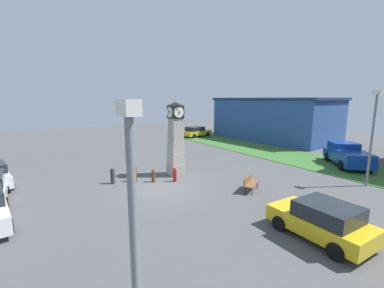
{
  "coord_description": "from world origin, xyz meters",
  "views": [
    {
      "loc": [
        13.95,
        -6.77,
        5.59
      ],
      "look_at": [
        -0.83,
        2.94,
        2.44
      ],
      "focal_mm": 24.0,
      "sensor_mm": 36.0,
      "label": 1
    }
  ],
  "objects_px": {
    "bollard_end_row": "(113,176)",
    "pickup_truck": "(347,155)",
    "car_end_of_row": "(322,220)",
    "street_lamp_near_road": "(373,132)",
    "street_lamp_far_side": "(134,244)",
    "bollard_mid_row": "(153,175)",
    "car_silver_hatch": "(196,132)",
    "bench": "(250,182)",
    "bollard_near_tower": "(175,174)",
    "bollard_far_row": "(135,174)",
    "clock_tower": "(176,141)"
  },
  "relations": [
    {
      "from": "street_lamp_near_road",
      "to": "pickup_truck",
      "type": "bearing_deg",
      "value": 128.16
    },
    {
      "from": "bollard_near_tower",
      "to": "bollard_end_row",
      "type": "distance_m",
      "value": 4.12
    },
    {
      "from": "bollard_near_tower",
      "to": "bollard_mid_row",
      "type": "bearing_deg",
      "value": -118.25
    },
    {
      "from": "car_silver_hatch",
      "to": "clock_tower",
      "type": "bearing_deg",
      "value": -38.63
    },
    {
      "from": "pickup_truck",
      "to": "clock_tower",
      "type": "bearing_deg",
      "value": -113.35
    },
    {
      "from": "bollard_end_row",
      "to": "pickup_truck",
      "type": "xyz_separation_m",
      "value": [
        6.23,
        17.74,
        0.39
      ]
    },
    {
      "from": "bollard_near_tower",
      "to": "street_lamp_far_side",
      "type": "height_order",
      "value": "street_lamp_far_side"
    },
    {
      "from": "bollard_near_tower",
      "to": "car_silver_hatch",
      "type": "bearing_deg",
      "value": 141.79
    },
    {
      "from": "street_lamp_far_side",
      "to": "clock_tower",
      "type": "bearing_deg",
      "value": 147.65
    },
    {
      "from": "pickup_truck",
      "to": "bench",
      "type": "xyz_separation_m",
      "value": [
        -0.26,
        -11.09,
        -0.41
      ]
    },
    {
      "from": "street_lamp_far_side",
      "to": "bollard_near_tower",
      "type": "bearing_deg",
      "value": 147.75
    },
    {
      "from": "bollard_end_row",
      "to": "street_lamp_near_road",
      "type": "bearing_deg",
      "value": 55.16
    },
    {
      "from": "street_lamp_near_road",
      "to": "street_lamp_far_side",
      "type": "xyz_separation_m",
      "value": [
        3.41,
        -16.9,
        -0.26
      ]
    },
    {
      "from": "car_end_of_row",
      "to": "bench",
      "type": "distance_m",
      "value": 5.69
    },
    {
      "from": "car_end_of_row",
      "to": "street_lamp_near_road",
      "type": "bearing_deg",
      "value": 102.8
    },
    {
      "from": "car_silver_hatch",
      "to": "car_end_of_row",
      "type": "height_order",
      "value": "car_end_of_row"
    },
    {
      "from": "bollard_near_tower",
      "to": "street_lamp_near_road",
      "type": "relative_size",
      "value": 0.16
    },
    {
      "from": "car_end_of_row",
      "to": "bench",
      "type": "bearing_deg",
      "value": 163.55
    },
    {
      "from": "bench",
      "to": "street_lamp_near_road",
      "type": "bearing_deg",
      "value": 63.27
    },
    {
      "from": "bollard_near_tower",
      "to": "bollard_end_row",
      "type": "height_order",
      "value": "bollard_end_row"
    },
    {
      "from": "bollard_end_row",
      "to": "street_lamp_far_side",
      "type": "bearing_deg",
      "value": -14.3
    },
    {
      "from": "car_end_of_row",
      "to": "pickup_truck",
      "type": "bearing_deg",
      "value": 112.23
    },
    {
      "from": "street_lamp_far_side",
      "to": "street_lamp_near_road",
      "type": "bearing_deg",
      "value": 101.42
    },
    {
      "from": "car_silver_hatch",
      "to": "street_lamp_far_side",
      "type": "xyz_separation_m",
      "value": [
        27.37,
        -19.82,
        2.49
      ]
    },
    {
      "from": "bollard_far_row",
      "to": "street_lamp_near_road",
      "type": "relative_size",
      "value": 0.18
    },
    {
      "from": "bollard_mid_row",
      "to": "street_lamp_near_road",
      "type": "xyz_separation_m",
      "value": [
        8.3,
        11.21,
        3.07
      ]
    },
    {
      "from": "car_silver_hatch",
      "to": "bench",
      "type": "height_order",
      "value": "car_silver_hatch"
    },
    {
      "from": "bench",
      "to": "bollard_mid_row",
      "type": "bearing_deg",
      "value": -138.42
    },
    {
      "from": "bollard_mid_row",
      "to": "street_lamp_far_side",
      "type": "distance_m",
      "value": 13.32
    },
    {
      "from": "bench",
      "to": "street_lamp_near_road",
      "type": "distance_m",
      "value": 8.35
    },
    {
      "from": "pickup_truck",
      "to": "street_lamp_near_road",
      "type": "xyz_separation_m",
      "value": [
        3.24,
        -4.13,
        2.6
      ]
    },
    {
      "from": "street_lamp_near_road",
      "to": "bollard_near_tower",
      "type": "bearing_deg",
      "value": -127.45
    },
    {
      "from": "bench",
      "to": "clock_tower",
      "type": "bearing_deg",
      "value": -158.81
    },
    {
      "from": "car_silver_hatch",
      "to": "car_end_of_row",
      "type": "bearing_deg",
      "value": -23.94
    },
    {
      "from": "bollard_near_tower",
      "to": "street_lamp_near_road",
      "type": "xyz_separation_m",
      "value": [
        7.61,
        9.94,
        3.04
      ]
    },
    {
      "from": "bollard_end_row",
      "to": "street_lamp_near_road",
      "type": "height_order",
      "value": "street_lamp_near_road"
    },
    {
      "from": "bollard_far_row",
      "to": "car_end_of_row",
      "type": "relative_size",
      "value": 0.28
    },
    {
      "from": "car_end_of_row",
      "to": "street_lamp_far_side",
      "type": "height_order",
      "value": "street_lamp_far_side"
    },
    {
      "from": "bench",
      "to": "street_lamp_far_side",
      "type": "distance_m",
      "value": 12.41
    },
    {
      "from": "car_silver_hatch",
      "to": "pickup_truck",
      "type": "distance_m",
      "value": 20.75
    },
    {
      "from": "pickup_truck",
      "to": "street_lamp_near_road",
      "type": "distance_m",
      "value": 5.86
    },
    {
      "from": "bollard_far_row",
      "to": "pickup_truck",
      "type": "relative_size",
      "value": 0.21
    },
    {
      "from": "bollard_end_row",
      "to": "street_lamp_far_side",
      "type": "xyz_separation_m",
      "value": [
        12.89,
        -3.28,
        2.72
      ]
    },
    {
      "from": "car_silver_hatch",
      "to": "street_lamp_far_side",
      "type": "relative_size",
      "value": 0.82
    },
    {
      "from": "bollard_far_row",
      "to": "street_lamp_far_side",
      "type": "height_order",
      "value": "street_lamp_far_side"
    },
    {
      "from": "car_silver_hatch",
      "to": "street_lamp_near_road",
      "type": "relative_size",
      "value": 0.75
    },
    {
      "from": "bollard_mid_row",
      "to": "bollard_near_tower",
      "type": "bearing_deg",
      "value": 61.75
    },
    {
      "from": "bollard_mid_row",
      "to": "bench",
      "type": "xyz_separation_m",
      "value": [
        4.79,
        4.25,
        0.07
      ]
    },
    {
      "from": "bollard_end_row",
      "to": "street_lamp_near_road",
      "type": "xyz_separation_m",
      "value": [
        9.48,
        13.61,
        2.99
      ]
    },
    {
      "from": "bollard_near_tower",
      "to": "street_lamp_far_side",
      "type": "distance_m",
      "value": 13.33
    }
  ]
}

